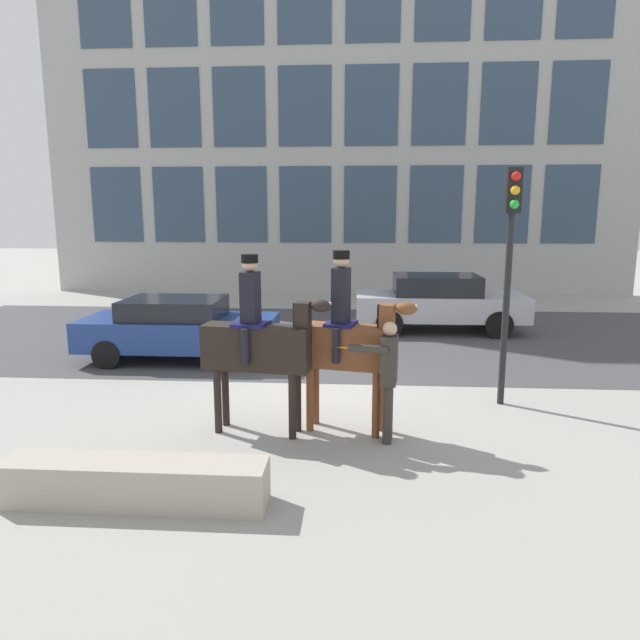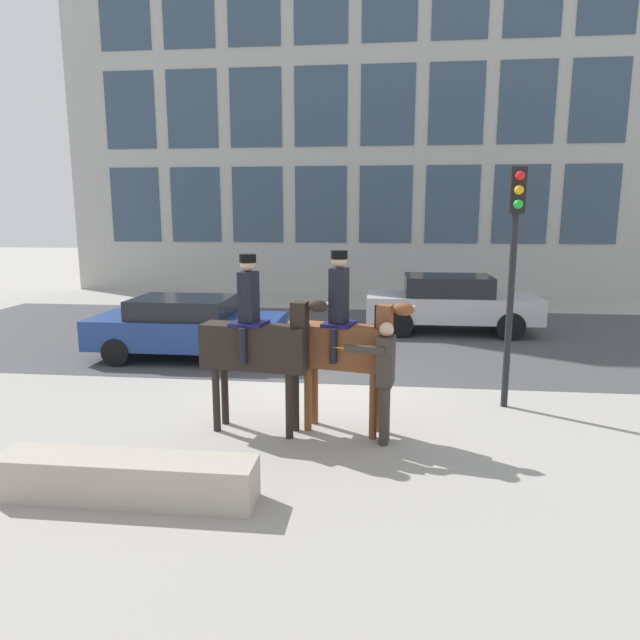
% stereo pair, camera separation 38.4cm
% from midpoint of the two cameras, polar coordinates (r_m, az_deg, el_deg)
% --- Properties ---
extents(ground_plane, '(80.00, 80.00, 0.00)m').
position_cam_midpoint_polar(ground_plane, '(10.47, 0.22, -7.18)').
color(ground_plane, '#9E9B93').
extents(road_surface, '(23.09, 8.50, 0.01)m').
position_cam_midpoint_polar(road_surface, '(15.04, 2.19, -1.63)').
color(road_surface, '#444447').
rests_on(road_surface, ground_plane).
extents(office_building_facade, '(23.09, 0.33, 20.92)m').
position_cam_midpoint_polar(office_building_facade, '(24.04, 4.07, 28.26)').
color(office_building_facade, '#A8A8A3').
rests_on(office_building_facade, ground_plane).
extents(mounted_horse_lead, '(1.97, 0.66, 2.63)m').
position_cam_midpoint_polar(mounted_horse_lead, '(8.32, -5.03, -2.22)').
color(mounted_horse_lead, black).
rests_on(mounted_horse_lead, ground_plane).
extents(mounted_horse_companion, '(1.79, 0.72, 2.69)m').
position_cam_midpoint_polar(mounted_horse_companion, '(8.30, 3.87, -2.12)').
color(mounted_horse_companion, brown).
rests_on(mounted_horse_companion, ground_plane).
extents(pedestrian_bystander, '(0.87, 0.44, 1.74)m').
position_cam_midpoint_polar(pedestrian_bystander, '(8.00, 7.84, -5.29)').
color(pedestrian_bystander, '#332D28').
rests_on(pedestrian_bystander, ground_plane).
extents(street_car_near_lane, '(4.19, 1.86, 1.37)m').
position_cam_midpoint_polar(street_car_near_lane, '(12.96, -12.34, -0.63)').
color(street_car_near_lane, navy).
rests_on(street_car_near_lane, ground_plane).
extents(street_car_far_lane, '(4.54, 1.93, 1.55)m').
position_cam_midpoint_polar(street_car_far_lane, '(15.87, 13.59, 1.71)').
color(street_car_far_lane, '#B7B7BC').
rests_on(street_car_far_lane, ground_plane).
extents(traffic_light, '(0.24, 0.29, 3.92)m').
position_cam_midpoint_polar(traffic_light, '(9.75, 19.89, 6.65)').
color(traffic_light, black).
rests_on(traffic_light, ground_plane).
extents(planter_ledge, '(2.98, 0.56, 0.51)m').
position_cam_midpoint_polar(planter_ledge, '(6.99, -17.29, -14.90)').
color(planter_ledge, '#ADA393').
rests_on(planter_ledge, ground_plane).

